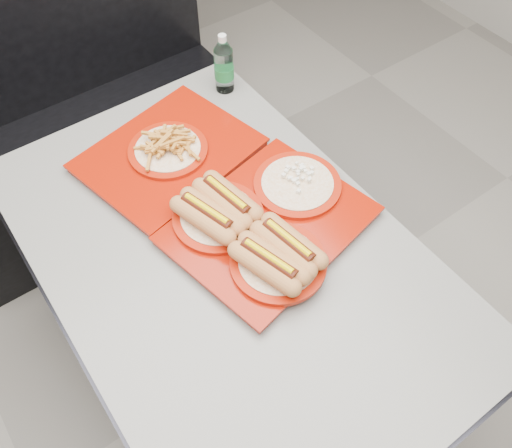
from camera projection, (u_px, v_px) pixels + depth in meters
ground at (235, 361)px, 2.06m from camera, size 6.00×6.00×0.00m
diner_table at (229, 282)px, 1.60m from camera, size 0.92×1.42×0.75m
booth_bench at (86, 122)px, 2.28m from camera, size 1.30×0.57×1.35m
tray_near at (263, 223)px, 1.47m from camera, size 0.59×0.50×0.11m
tray_far at (168, 151)px, 1.65m from camera, size 0.57×0.49×0.10m
water_bottle at (224, 67)px, 1.80m from camera, size 0.07×0.07×0.21m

